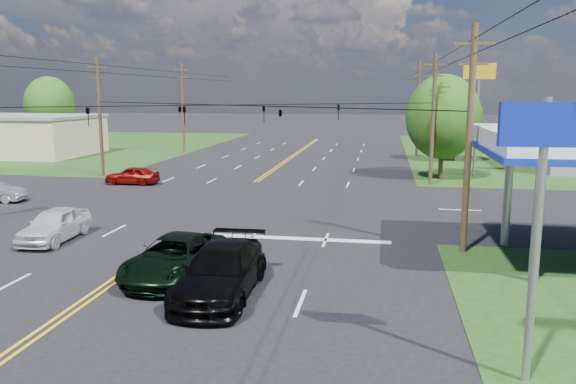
% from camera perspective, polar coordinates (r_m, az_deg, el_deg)
% --- Properties ---
extents(ground, '(280.00, 280.00, 0.00)m').
position_cam_1_polar(ground, '(35.16, -6.21, -1.04)').
color(ground, black).
rests_on(ground, ground).
extents(grass_nw, '(46.00, 48.00, 0.03)m').
position_cam_1_polar(grass_nw, '(79.21, -24.63, 4.32)').
color(grass_nw, '#1F3E14').
rests_on(grass_nw, ground).
extents(stop_bar, '(10.00, 0.50, 0.02)m').
position_cam_1_polar(stop_bar, '(26.45, -0.48, -4.73)').
color(stop_bar, silver).
rests_on(stop_bar, ground).
extents(retail_nw, '(16.00, 11.00, 4.00)m').
position_cam_1_polar(retail_nw, '(68.02, -25.98, 5.10)').
color(retail_nw, '#C6AD95').
rests_on(retail_nw, ground).
extents(pole_se, '(1.60, 0.28, 9.50)m').
position_cam_1_polar(pole_se, '(24.48, 17.91, 5.27)').
color(pole_se, '#3F2E1A').
rests_on(pole_se, ground).
extents(pole_nw, '(1.60, 0.28, 9.50)m').
position_cam_1_polar(pole_nw, '(47.83, -18.57, 7.38)').
color(pole_nw, '#3F2E1A').
rests_on(pole_nw, ground).
extents(pole_ne, '(1.60, 0.28, 9.50)m').
position_cam_1_polar(pole_ne, '(42.34, 14.51, 7.29)').
color(pole_ne, '#3F2E1A').
rests_on(pole_ne, ground).
extents(pole_left_far, '(1.60, 0.28, 10.00)m').
position_cam_1_polar(pole_left_far, '(65.19, -10.64, 8.56)').
color(pole_left_far, '#3F2E1A').
rests_on(pole_left_far, ground).
extents(pole_right_far, '(1.60, 0.28, 10.00)m').
position_cam_1_polar(pole_right_far, '(61.28, 13.08, 8.38)').
color(pole_right_far, '#3F2E1A').
rests_on(pole_right_far, ground).
extents(span_wire_signals, '(26.00, 18.00, 1.13)m').
position_cam_1_polar(span_wire_signals, '(34.51, -6.40, 8.77)').
color(span_wire_signals, black).
rests_on(span_wire_signals, ground).
extents(power_lines, '(26.04, 100.00, 0.64)m').
position_cam_1_polar(power_lines, '(32.63, -7.49, 13.25)').
color(power_lines, black).
rests_on(power_lines, ground).
extents(tree_right_a, '(5.70, 5.70, 8.18)m').
position_cam_1_polar(tree_right_a, '(45.42, 15.47, 7.36)').
color(tree_right_a, '#3F2E1A').
rests_on(tree_right_a, ground).
extents(tree_right_b, '(4.94, 4.94, 7.09)m').
position_cam_1_polar(tree_right_b, '(57.64, 16.77, 7.17)').
color(tree_right_b, '#3F2E1A').
rests_on(tree_right_b, ground).
extents(tree_far_l, '(6.08, 6.08, 8.72)m').
position_cam_1_polar(tree_far_l, '(77.28, -23.06, 8.17)').
color(tree_far_l, '#3F2E1A').
rests_on(tree_far_l, ground).
extents(pickup_dkgreen, '(2.89, 5.62, 1.52)m').
position_cam_1_polar(pickup_dkgreen, '(21.30, -11.43, -6.52)').
color(pickup_dkgreen, black).
rests_on(pickup_dkgreen, ground).
extents(suv_black, '(2.47, 5.84, 1.68)m').
position_cam_1_polar(suv_black, '(19.18, -6.82, -8.00)').
color(suv_black, black).
rests_on(suv_black, ground).
extents(pickup_white, '(1.97, 4.51, 1.51)m').
position_cam_1_polar(pickup_white, '(28.04, -22.62, -3.08)').
color(pickup_white, silver).
rests_on(pickup_white, ground).
extents(sedan_red, '(3.99, 1.71, 1.34)m').
position_cam_1_polar(sedan_red, '(43.23, -15.55, 1.64)').
color(sedan_red, maroon).
rests_on(sedan_red, ground).
extents(polesign_se, '(1.97, 0.29, 6.69)m').
position_cam_1_polar(polesign_se, '(13.65, 24.40, 2.15)').
color(polesign_se, '#A5A5AA').
rests_on(polesign_se, ground).
extents(polesign_ne, '(2.48, 0.36, 9.00)m').
position_cam_1_polar(polesign_ne, '(47.76, 18.79, 10.04)').
color(polesign_ne, '#A5A5AA').
rests_on(polesign_ne, ground).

